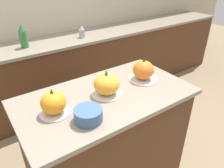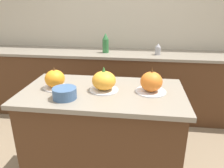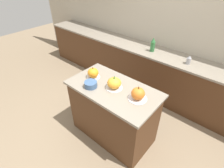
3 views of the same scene
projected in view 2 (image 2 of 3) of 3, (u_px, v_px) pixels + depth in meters
wall_back at (122, 26)px, 3.19m from camera, size 8.00×0.06×2.50m
kitchen_island at (103, 140)px, 1.88m from camera, size 1.28×0.70×0.93m
back_counter at (119, 84)px, 3.17m from camera, size 6.00×0.60×0.93m
pumpkin_cake_left at (55, 79)px, 1.74m from camera, size 0.20×0.20×0.18m
pumpkin_cake_center at (104, 81)px, 1.69m from camera, size 0.23×0.23×0.20m
pumpkin_cake_right at (151, 83)px, 1.67m from camera, size 0.24×0.24×0.20m
bottle_tall at (106, 43)px, 2.95m from camera, size 0.08×0.08×0.26m
bottle_short at (158, 49)px, 2.85m from camera, size 0.07×0.07×0.15m
mixing_bowl at (65, 93)px, 1.57m from camera, size 0.17×0.17×0.08m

